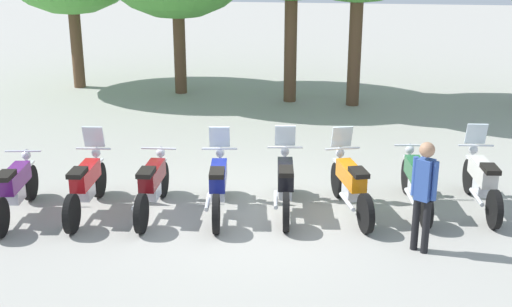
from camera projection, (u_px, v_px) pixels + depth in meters
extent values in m
plane|color=#9E9B93|center=(252.00, 212.00, 11.21)|extent=(80.00, 80.00, 0.00)
cylinder|color=black|center=(30.00, 183.00, 11.68)|extent=(0.20, 0.65, 0.64)
cylinder|color=black|center=(0.00, 217.00, 10.20)|extent=(0.20, 0.65, 0.64)
cube|color=silver|center=(28.00, 165.00, 11.57)|extent=(0.18, 0.37, 0.04)
cube|color=#59196B|center=(15.00, 178.00, 10.88)|extent=(0.41, 0.98, 0.30)
cube|color=silver|center=(15.00, 194.00, 10.92)|extent=(0.28, 0.43, 0.24)
cube|color=black|center=(5.00, 176.00, 10.44)|extent=(0.31, 0.47, 0.08)
cylinder|color=silver|center=(27.00, 168.00, 11.49)|extent=(0.09, 0.23, 0.64)
cylinder|color=silver|center=(23.00, 151.00, 11.30)|extent=(0.62, 0.13, 0.04)
sphere|color=silver|center=(26.00, 155.00, 11.47)|extent=(0.18, 0.18, 0.16)
cylinder|color=silver|center=(0.00, 205.00, 10.65)|extent=(0.18, 0.70, 0.07)
cylinder|color=black|center=(99.00, 180.00, 11.81)|extent=(0.15, 0.65, 0.64)
cylinder|color=black|center=(72.00, 214.00, 10.34)|extent=(0.15, 0.65, 0.64)
cube|color=silver|center=(98.00, 162.00, 11.71)|extent=(0.15, 0.37, 0.04)
cube|color=red|center=(85.00, 175.00, 11.02)|extent=(0.34, 0.97, 0.30)
cube|color=silver|center=(86.00, 191.00, 11.05)|extent=(0.25, 0.42, 0.24)
cube|color=black|center=(77.00, 173.00, 10.58)|extent=(0.28, 0.46, 0.08)
cylinder|color=silver|center=(96.00, 165.00, 11.63)|extent=(0.07, 0.23, 0.64)
cylinder|color=silver|center=(93.00, 149.00, 11.44)|extent=(0.62, 0.09, 0.04)
sphere|color=silver|center=(96.00, 153.00, 11.60)|extent=(0.17, 0.17, 0.16)
cylinder|color=silver|center=(71.00, 201.00, 10.79)|extent=(0.13, 0.70, 0.07)
cube|color=silver|center=(94.00, 137.00, 11.43)|extent=(0.37, 0.16, 0.39)
cylinder|color=black|center=(163.00, 180.00, 11.82)|extent=(0.13, 0.64, 0.64)
cylinder|color=black|center=(141.00, 214.00, 10.35)|extent=(0.13, 0.64, 0.64)
cube|color=silver|center=(162.00, 162.00, 11.72)|extent=(0.14, 0.37, 0.04)
cube|color=maroon|center=(152.00, 175.00, 11.03)|extent=(0.31, 0.96, 0.30)
cube|color=silver|center=(152.00, 191.00, 11.06)|extent=(0.24, 0.41, 0.24)
cube|color=black|center=(146.00, 172.00, 10.59)|extent=(0.26, 0.45, 0.08)
cylinder|color=silver|center=(161.00, 165.00, 11.64)|extent=(0.06, 0.23, 0.64)
cylinder|color=silver|center=(159.00, 148.00, 11.45)|extent=(0.62, 0.07, 0.04)
sphere|color=silver|center=(161.00, 153.00, 11.61)|extent=(0.17, 0.17, 0.16)
cylinder|color=silver|center=(139.00, 201.00, 10.81)|extent=(0.11, 0.70, 0.07)
cylinder|color=black|center=(221.00, 180.00, 11.81)|extent=(0.19, 0.65, 0.64)
cylinder|color=black|center=(216.00, 214.00, 10.33)|extent=(0.19, 0.65, 0.64)
cube|color=silver|center=(220.00, 162.00, 11.70)|extent=(0.17, 0.37, 0.04)
cube|color=navy|center=(218.00, 175.00, 11.01)|extent=(0.39, 0.98, 0.30)
cube|color=silver|center=(218.00, 191.00, 11.05)|extent=(0.27, 0.43, 0.24)
cube|color=black|center=(217.00, 173.00, 10.57)|extent=(0.30, 0.47, 0.08)
cylinder|color=silver|center=(220.00, 165.00, 11.63)|extent=(0.08, 0.23, 0.64)
cylinder|color=silver|center=(220.00, 149.00, 11.44)|extent=(0.62, 0.12, 0.04)
sphere|color=silver|center=(220.00, 153.00, 11.60)|extent=(0.18, 0.18, 0.16)
cylinder|color=silver|center=(208.00, 201.00, 10.78)|extent=(0.17, 0.70, 0.07)
cube|color=silver|center=(220.00, 137.00, 11.43)|extent=(0.38, 0.18, 0.39)
cylinder|color=black|center=(284.00, 178.00, 11.88)|extent=(0.17, 0.65, 0.64)
cylinder|color=black|center=(286.00, 212.00, 10.41)|extent=(0.17, 0.65, 0.64)
cube|color=silver|center=(285.00, 161.00, 11.78)|extent=(0.16, 0.37, 0.04)
cube|color=black|center=(285.00, 174.00, 11.08)|extent=(0.36, 0.97, 0.30)
cube|color=silver|center=(285.00, 190.00, 11.12)|extent=(0.26, 0.42, 0.24)
cube|color=black|center=(286.00, 171.00, 10.64)|extent=(0.29, 0.46, 0.08)
cylinder|color=silver|center=(285.00, 164.00, 11.70)|extent=(0.08, 0.23, 0.64)
cylinder|color=silver|center=(285.00, 147.00, 11.51)|extent=(0.62, 0.11, 0.04)
sphere|color=silver|center=(285.00, 152.00, 11.67)|extent=(0.18, 0.18, 0.16)
cylinder|color=silver|center=(276.00, 200.00, 10.86)|extent=(0.15, 0.70, 0.07)
cube|color=silver|center=(285.00, 136.00, 11.50)|extent=(0.37, 0.17, 0.39)
cylinder|color=black|center=(338.00, 180.00, 11.81)|extent=(0.29, 0.64, 0.64)
cylinder|color=black|center=(366.00, 213.00, 10.36)|extent=(0.29, 0.64, 0.64)
cube|color=silver|center=(339.00, 162.00, 11.71)|extent=(0.22, 0.38, 0.04)
cube|color=orange|center=(351.00, 175.00, 11.02)|extent=(0.53, 0.98, 0.30)
cube|color=silver|center=(351.00, 191.00, 11.06)|extent=(0.33, 0.45, 0.24)
cube|color=black|center=(359.00, 172.00, 10.59)|extent=(0.36, 0.49, 0.08)
cylinder|color=silver|center=(340.00, 165.00, 11.63)|extent=(0.12, 0.23, 0.64)
cylinder|color=silver|center=(342.00, 149.00, 11.44)|extent=(0.60, 0.22, 0.04)
sphere|color=silver|center=(340.00, 153.00, 11.60)|extent=(0.20, 0.20, 0.16)
cylinder|color=silver|center=(347.00, 202.00, 10.77)|extent=(0.27, 0.69, 0.07)
cube|color=silver|center=(342.00, 137.00, 11.43)|extent=(0.38, 0.23, 0.39)
cylinder|color=black|center=(407.00, 176.00, 12.00)|extent=(0.17, 0.65, 0.64)
cylinder|color=black|center=(426.00, 209.00, 10.52)|extent=(0.17, 0.65, 0.64)
cube|color=silver|center=(409.00, 159.00, 11.89)|extent=(0.16, 0.37, 0.04)
cube|color=#1E6033|center=(417.00, 171.00, 11.20)|extent=(0.37, 0.97, 0.30)
cube|color=silver|center=(416.00, 187.00, 11.23)|extent=(0.26, 0.42, 0.24)
cube|color=black|center=(423.00, 169.00, 10.76)|extent=(0.29, 0.46, 0.08)
cylinder|color=silver|center=(409.00, 162.00, 11.81)|extent=(0.08, 0.23, 0.64)
cylinder|color=silver|center=(412.00, 145.00, 11.62)|extent=(0.62, 0.11, 0.04)
sphere|color=silver|center=(410.00, 150.00, 11.78)|extent=(0.18, 0.18, 0.16)
cylinder|color=silver|center=(410.00, 197.00, 10.97)|extent=(0.15, 0.70, 0.07)
cylinder|color=black|center=(470.00, 176.00, 11.99)|extent=(0.15, 0.65, 0.64)
cylinder|color=black|center=(494.00, 209.00, 10.51)|extent=(0.15, 0.65, 0.64)
cube|color=silver|center=(472.00, 159.00, 11.88)|extent=(0.15, 0.37, 0.04)
cube|color=silver|center=(483.00, 172.00, 11.19)|extent=(0.34, 0.97, 0.30)
cube|color=silver|center=(482.00, 187.00, 11.23)|extent=(0.25, 0.42, 0.24)
cube|color=black|center=(491.00, 169.00, 10.75)|extent=(0.28, 0.46, 0.08)
cylinder|color=silver|center=(473.00, 162.00, 11.80)|extent=(0.07, 0.23, 0.64)
cylinder|color=silver|center=(476.00, 145.00, 11.61)|extent=(0.62, 0.09, 0.04)
sphere|color=silver|center=(473.00, 150.00, 11.77)|extent=(0.17, 0.17, 0.16)
cylinder|color=silver|center=(477.00, 197.00, 10.97)|extent=(0.13, 0.70, 0.07)
cube|color=silver|center=(476.00, 134.00, 11.61)|extent=(0.37, 0.16, 0.39)
cylinder|color=black|center=(416.00, 224.00, 9.74)|extent=(0.15, 0.15, 0.83)
cylinder|color=black|center=(426.00, 227.00, 9.64)|extent=(0.15, 0.15, 0.83)
cube|color=#33519E|center=(425.00, 180.00, 9.47)|extent=(0.29, 0.29, 0.62)
cylinder|color=#33519E|center=(415.00, 176.00, 9.56)|extent=(0.11, 0.11, 0.59)
cylinder|color=#33519E|center=(435.00, 181.00, 9.36)|extent=(0.11, 0.11, 0.59)
sphere|color=#A87A5B|center=(427.00, 150.00, 9.32)|extent=(0.31, 0.31, 0.22)
cylinder|color=brown|center=(76.00, 39.00, 20.34)|extent=(0.36, 0.36, 3.06)
cylinder|color=brown|center=(179.00, 43.00, 19.56)|extent=(0.36, 0.36, 3.06)
cylinder|color=brown|center=(291.00, 42.00, 18.47)|extent=(0.36, 0.36, 3.45)
cylinder|color=brown|center=(355.00, 41.00, 17.99)|extent=(0.36, 0.36, 3.61)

